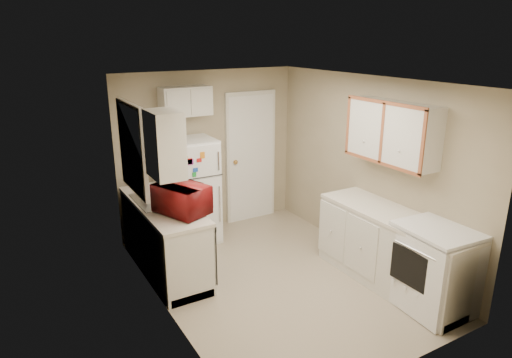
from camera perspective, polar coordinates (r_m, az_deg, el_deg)
floor at (r=5.78m, az=2.56°, el=-12.25°), size 3.80×3.80×0.00m
ceiling at (r=5.04m, az=2.93°, el=12.15°), size 3.80×3.80×0.00m
wall_left at (r=4.72m, az=-11.73°, el=-3.60°), size 3.80×3.80×0.00m
wall_right at (r=6.13m, az=13.79°, el=1.22°), size 3.80×3.80×0.00m
wall_back at (r=6.89m, az=-5.88°, el=3.44°), size 2.80×2.80×0.00m
wall_front at (r=3.95m, az=18.02°, el=-8.43°), size 2.80×2.80×0.00m
left_counter at (r=5.88m, az=-11.38°, el=-7.13°), size 0.60×1.80×0.90m
dishwasher at (r=5.45m, az=-6.38°, el=-8.50°), size 0.03×0.58×0.72m
sink at (r=5.86m, az=-12.11°, el=-2.94°), size 0.54×0.74×0.16m
microwave at (r=5.33m, az=-9.20°, el=-2.68°), size 0.70×0.55×0.41m
soap_bottle at (r=6.01m, az=-13.34°, el=-1.10°), size 0.10×0.10×0.21m
window_blinds at (r=5.58m, az=-15.12°, el=3.76°), size 0.10×0.98×1.08m
upper_cabinet_left at (r=4.79m, az=-11.34°, el=4.26°), size 0.30×0.45×0.70m
refrigerator at (r=6.54m, az=-7.82°, el=-1.50°), size 0.63×0.62×1.51m
cabinet_over_fridge at (r=6.45m, az=-8.82°, el=9.60°), size 0.70×0.30×0.40m
interior_door at (r=7.21m, az=-0.64°, el=2.69°), size 0.86×0.06×2.08m
right_counter at (r=5.68m, az=16.62°, el=-8.50°), size 0.60×2.00×0.90m
stove at (r=5.34m, az=21.32°, el=-10.39°), size 0.69×0.83×0.96m
upper_cabinet_right at (r=5.55m, az=16.67°, el=5.68°), size 0.30×1.20×0.70m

